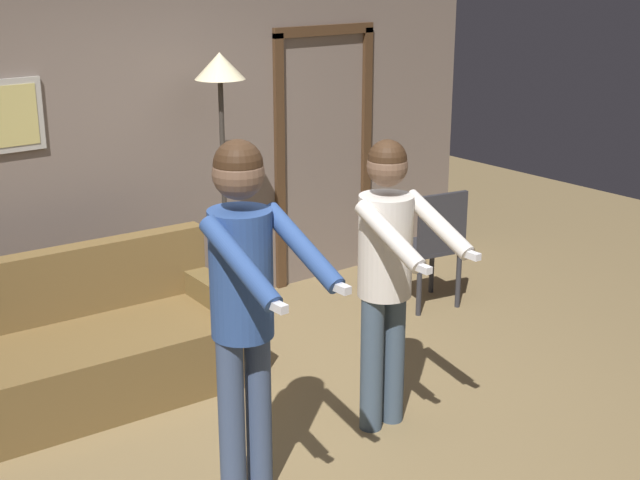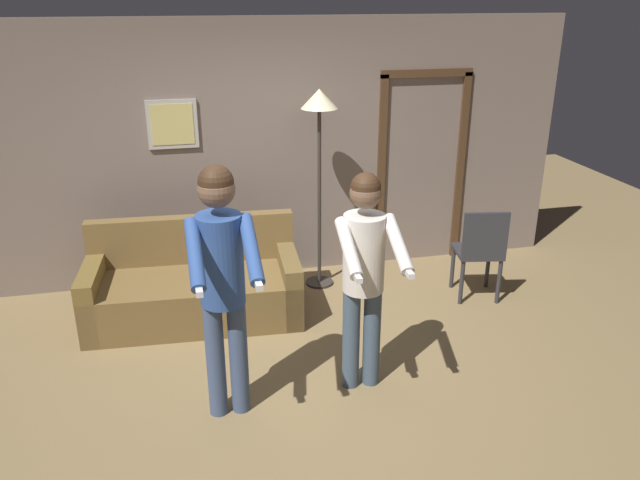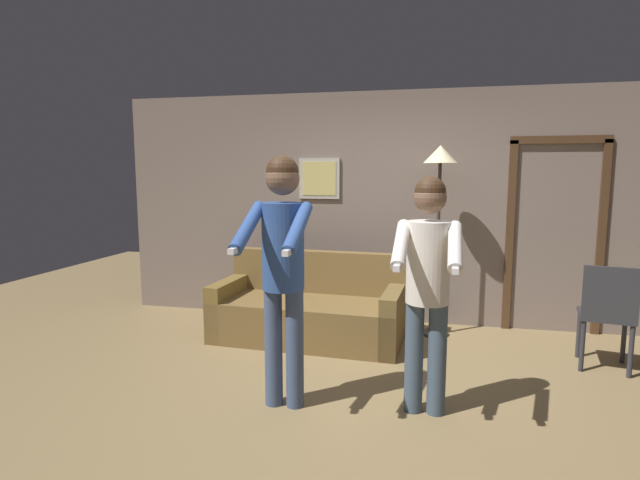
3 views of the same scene
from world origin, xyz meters
TOP-DOWN VIEW (x-y plane):
  - ground_plane at (0.00, 0.00)m, footprint 12.00×12.00m
  - back_wall_assembly at (0.02, 2.08)m, footprint 6.40×0.10m
  - couch at (-0.77, 1.24)m, footprint 1.95×0.96m
  - torchiere_lamp at (0.50, 1.65)m, footprint 0.35×0.35m
  - person_standing_left at (-0.60, -0.27)m, footprint 0.44×0.72m
  - person_standing_right at (0.41, -0.16)m, footprint 0.44×0.69m
  - dining_chair_distant at (1.92, 0.97)m, footprint 0.49×0.49m

SIDE VIEW (x-z plane):
  - ground_plane at x=0.00m, z-range 0.00..0.00m
  - couch at x=-0.77m, z-range -0.16..0.71m
  - dining_chair_distant at x=1.92m, z-range 0.06..0.99m
  - person_standing_right at x=0.41m, z-range 0.17..1.85m
  - person_standing_left at x=-0.60m, z-range 0.21..2.03m
  - back_wall_assembly at x=0.02m, z-range 0.00..2.60m
  - torchiere_lamp at x=0.50m, z-range 0.67..2.65m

